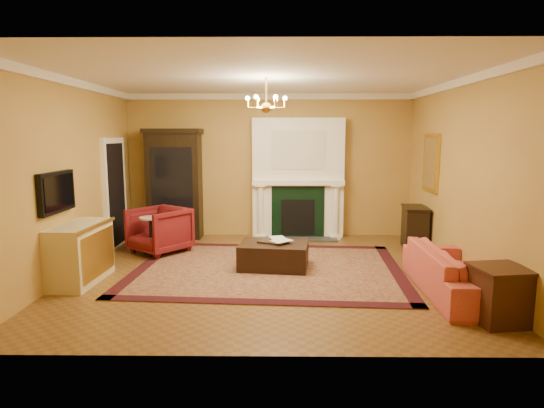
{
  "coord_description": "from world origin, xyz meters",
  "views": [
    {
      "loc": [
        0.17,
        -6.92,
        2.14
      ],
      "look_at": [
        0.08,
        0.3,
        1.05
      ],
      "focal_mm": 30.0,
      "sensor_mm": 36.0,
      "label": 1
    }
  ],
  "objects_px": {
    "china_cabinet": "(175,186)",
    "coral_sofa": "(454,264)",
    "leather_ottoman": "(274,255)",
    "commode": "(80,253)",
    "console_table": "(415,229)",
    "pedestal_table": "(151,233)",
    "wingback_armchair": "(159,228)",
    "end_table": "(499,296)"
  },
  "relations": [
    {
      "from": "china_cabinet",
      "to": "coral_sofa",
      "type": "relative_size",
      "value": 1.03
    },
    {
      "from": "coral_sofa",
      "to": "leather_ottoman",
      "type": "height_order",
      "value": "coral_sofa"
    },
    {
      "from": "commode",
      "to": "console_table",
      "type": "height_order",
      "value": "commode"
    },
    {
      "from": "china_cabinet",
      "to": "pedestal_table",
      "type": "height_order",
      "value": "china_cabinet"
    },
    {
      "from": "china_cabinet",
      "to": "pedestal_table",
      "type": "distance_m",
      "value": 1.57
    },
    {
      "from": "wingback_armchair",
      "to": "end_table",
      "type": "distance_m",
      "value": 5.65
    },
    {
      "from": "coral_sofa",
      "to": "console_table",
      "type": "height_order",
      "value": "coral_sofa"
    },
    {
      "from": "wingback_armchair",
      "to": "end_table",
      "type": "xyz_separation_m",
      "value": [
        4.72,
        -3.11,
        -0.15
      ]
    },
    {
      "from": "pedestal_table",
      "to": "console_table",
      "type": "relative_size",
      "value": 0.88
    },
    {
      "from": "coral_sofa",
      "to": "end_table",
      "type": "height_order",
      "value": "coral_sofa"
    },
    {
      "from": "wingback_armchair",
      "to": "commode",
      "type": "height_order",
      "value": "wingback_armchair"
    },
    {
      "from": "china_cabinet",
      "to": "wingback_armchair",
      "type": "relative_size",
      "value": 2.36
    },
    {
      "from": "pedestal_table",
      "to": "commode",
      "type": "height_order",
      "value": "commode"
    },
    {
      "from": "end_table",
      "to": "console_table",
      "type": "distance_m",
      "value": 3.46
    },
    {
      "from": "coral_sofa",
      "to": "wingback_armchair",
      "type": "bearing_deg",
      "value": 65.78
    },
    {
      "from": "coral_sofa",
      "to": "console_table",
      "type": "relative_size",
      "value": 2.71
    },
    {
      "from": "coral_sofa",
      "to": "china_cabinet",
      "type": "bearing_deg",
      "value": 53.98
    },
    {
      "from": "wingback_armchair",
      "to": "commode",
      "type": "distance_m",
      "value": 1.85
    },
    {
      "from": "china_cabinet",
      "to": "wingback_armchair",
      "type": "bearing_deg",
      "value": -90.01
    },
    {
      "from": "end_table",
      "to": "china_cabinet",
      "type": "bearing_deg",
      "value": 136.96
    },
    {
      "from": "coral_sofa",
      "to": "console_table",
      "type": "distance_m",
      "value": 2.51
    },
    {
      "from": "china_cabinet",
      "to": "coral_sofa",
      "type": "bearing_deg",
      "value": -36.35
    },
    {
      "from": "commode",
      "to": "coral_sofa",
      "type": "height_order",
      "value": "commode"
    },
    {
      "from": "china_cabinet",
      "to": "end_table",
      "type": "bearing_deg",
      "value": -42.36
    },
    {
      "from": "pedestal_table",
      "to": "coral_sofa",
      "type": "bearing_deg",
      "value": -23.42
    },
    {
      "from": "coral_sofa",
      "to": "console_table",
      "type": "xyz_separation_m",
      "value": [
        0.22,
        2.5,
        -0.02
      ]
    },
    {
      "from": "pedestal_table",
      "to": "commode",
      "type": "bearing_deg",
      "value": -110.93
    },
    {
      "from": "commode",
      "to": "leather_ottoman",
      "type": "bearing_deg",
      "value": 16.93
    },
    {
      "from": "leather_ottoman",
      "to": "commode",
      "type": "bearing_deg",
      "value": -158.68
    },
    {
      "from": "commode",
      "to": "wingback_armchair",
      "type": "bearing_deg",
      "value": 69.21
    },
    {
      "from": "wingback_armchair",
      "to": "end_table",
      "type": "relative_size",
      "value": 1.47
    },
    {
      "from": "wingback_armchair",
      "to": "pedestal_table",
      "type": "xyz_separation_m",
      "value": [
        -0.13,
        -0.12,
        -0.06
      ]
    },
    {
      "from": "china_cabinet",
      "to": "pedestal_table",
      "type": "bearing_deg",
      "value": -95.2
    },
    {
      "from": "china_cabinet",
      "to": "pedestal_table",
      "type": "xyz_separation_m",
      "value": [
        -0.14,
        -1.4,
        -0.69
      ]
    },
    {
      "from": "commode",
      "to": "end_table",
      "type": "height_order",
      "value": "commode"
    },
    {
      "from": "end_table",
      "to": "leather_ottoman",
      "type": "xyz_separation_m",
      "value": [
        -2.61,
        2.14,
        -0.1
      ]
    },
    {
      "from": "pedestal_table",
      "to": "end_table",
      "type": "bearing_deg",
      "value": -31.7
    },
    {
      "from": "pedestal_table",
      "to": "leather_ottoman",
      "type": "xyz_separation_m",
      "value": [
        2.24,
        -0.85,
        -0.18
      ]
    },
    {
      "from": "china_cabinet",
      "to": "commode",
      "type": "xyz_separation_m",
      "value": [
        -0.75,
        -2.98,
        -0.66
      ]
    },
    {
      "from": "china_cabinet",
      "to": "coral_sofa",
      "type": "xyz_separation_m",
      "value": [
        4.54,
        -3.43,
        -0.67
      ]
    },
    {
      "from": "pedestal_table",
      "to": "console_table",
      "type": "xyz_separation_m",
      "value": [
        4.9,
        0.47,
        -0.01
      ]
    },
    {
      "from": "china_cabinet",
      "to": "leather_ottoman",
      "type": "height_order",
      "value": "china_cabinet"
    }
  ]
}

